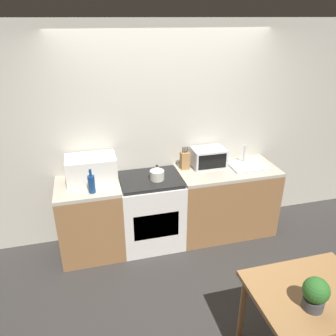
{
  "coord_description": "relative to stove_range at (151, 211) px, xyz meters",
  "views": [
    {
      "loc": [
        -0.92,
        -2.65,
        2.61
      ],
      "look_at": [
        -0.07,
        0.6,
        1.05
      ],
      "focal_mm": 35.0,
      "sensor_mm": 36.0,
      "label": 1
    }
  ],
  "objects": [
    {
      "name": "bottle",
      "position": [
        -0.67,
        -0.18,
        0.56
      ],
      "size": [
        0.07,
        0.07,
        0.27
      ],
      "color": "navy",
      "rests_on": "counter_left_run"
    },
    {
      "name": "microwave",
      "position": [
        -0.65,
        0.11,
        0.6
      ],
      "size": [
        0.55,
        0.36,
        0.29
      ],
      "color": "silver",
      "rests_on": "counter_left_run"
    },
    {
      "name": "kettle",
      "position": [
        0.07,
        -0.05,
        0.53
      ],
      "size": [
        0.17,
        0.17,
        0.19
      ],
      "color": "beige",
      "rests_on": "stove_range"
    },
    {
      "name": "potted_plant",
      "position": [
        0.75,
        -1.98,
        0.43
      ],
      "size": [
        0.18,
        0.18,
        0.25
      ],
      "color": "#424247",
      "rests_on": "dining_table"
    },
    {
      "name": "dining_table",
      "position": [
        0.85,
        -1.86,
        0.2
      ],
      "size": [
        0.91,
        0.7,
        0.75
      ],
      "color": "#9E7042",
      "rests_on": "ground_plane"
    },
    {
      "name": "ground_plane",
      "position": [
        0.26,
        -0.7,
        -0.45
      ],
      "size": [
        16.0,
        16.0,
        0.0
      ],
      "primitive_type": "plane",
      "color": "#33302D"
    },
    {
      "name": "counter_right_run",
      "position": [
        0.98,
        0.0,
        0.0
      ],
      "size": [
        1.23,
        0.62,
        0.9
      ],
      "color": "olive",
      "rests_on": "ground_plane"
    },
    {
      "name": "counter_left_run",
      "position": [
        -0.72,
        0.0,
        0.0
      ],
      "size": [
        0.71,
        0.62,
        0.9
      ],
      "color": "olive",
      "rests_on": "ground_plane"
    },
    {
      "name": "toaster_oven",
      "position": [
        0.77,
        0.14,
        0.57
      ],
      "size": [
        0.41,
        0.29,
        0.23
      ],
      "color": "silver",
      "rests_on": "counter_right_run"
    },
    {
      "name": "sink_basin",
      "position": [
        1.25,
        0.01,
        0.47
      ],
      "size": [
        0.45,
        0.35,
        0.24
      ],
      "color": "silver",
      "rests_on": "counter_right_run"
    },
    {
      "name": "wall_back",
      "position": [
        0.26,
        0.34,
        0.85
      ],
      "size": [
        10.0,
        0.06,
        2.6
      ],
      "color": "beige",
      "rests_on": "ground_plane"
    },
    {
      "name": "knife_block",
      "position": [
        0.47,
        0.15,
        0.56
      ],
      "size": [
        0.1,
        0.09,
        0.28
      ],
      "color": "#9E7042",
      "rests_on": "counter_right_run"
    },
    {
      "name": "stove_range",
      "position": [
        0.0,
        0.0,
        0.0
      ],
      "size": [
        0.73,
        0.62,
        0.9
      ],
      "color": "silver",
      "rests_on": "ground_plane"
    }
  ]
}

